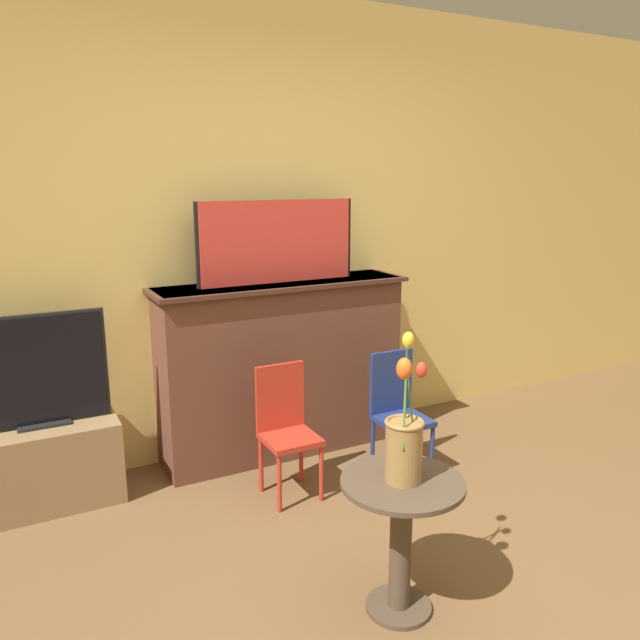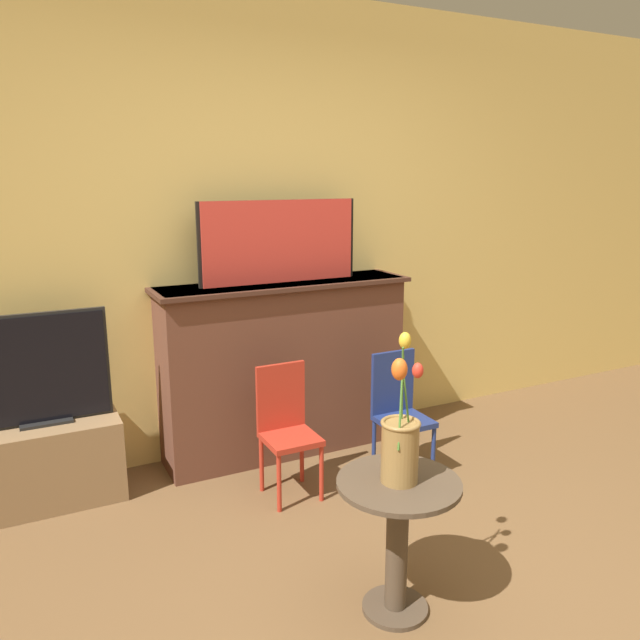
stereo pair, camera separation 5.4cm
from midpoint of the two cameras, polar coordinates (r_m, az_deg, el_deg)
name	(u,v)px [view 1 (the left image)]	position (r m, az deg, el deg)	size (l,w,h in m)	color
wall_back	(251,231)	(3.79, -6.77, 8.12)	(8.00, 0.06, 2.70)	#E0BC66
fireplace_mantel	(282,366)	(3.80, -3.87, -4.22)	(1.54, 0.39, 1.06)	brown
painting	(278,242)	(3.65, -4.33, 7.16)	(0.98, 0.03, 0.48)	black
tv_stand	(49,464)	(3.60, -23.97, -11.97)	(0.70, 0.37, 0.44)	olive
tv_monitor	(39,372)	(3.44, -24.75, -4.34)	(0.66, 0.12, 0.58)	black
chair_red	(286,424)	(3.35, -3.61, -9.46)	(0.27, 0.27, 0.70)	#B22D1E
chair_blue	(397,407)	(3.60, 6.67, -7.88)	(0.27, 0.27, 0.70)	navy
side_table	(401,527)	(2.53, 6.80, -18.28)	(0.47, 0.47, 0.56)	#4C3D2D
vase_tulips	(404,441)	(2.37, 7.05, -10.97)	(0.19, 0.22, 0.55)	olive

